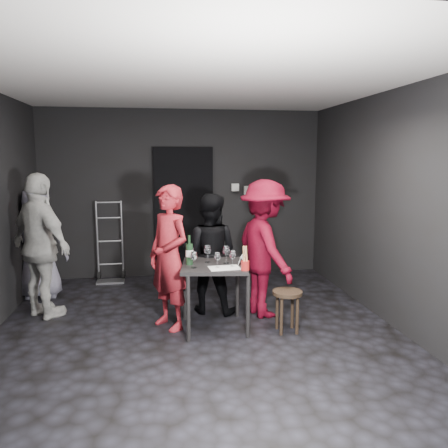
{
  "coord_description": "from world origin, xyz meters",
  "views": [
    {
      "loc": [
        -0.39,
        -4.62,
        1.93
      ],
      "look_at": [
        0.34,
        0.25,
        1.18
      ],
      "focal_mm": 35.0,
      "sensor_mm": 36.0,
      "label": 1
    }
  ],
  "objects": [
    {
      "name": "hand_truck",
      "position": [
        -1.17,
        2.27,
        0.23
      ],
      "size": [
        0.42,
        0.35,
        1.27
      ],
      "rotation": [
        0.0,
        0.0,
        0.02
      ],
      "color": "#B2B2B7",
      "rests_on": "floor"
    },
    {
      "name": "doorway",
      "position": [
        0.0,
        2.44,
        1.05
      ],
      "size": [
        0.95,
        0.1,
        2.1
      ],
      "primitive_type": "cube",
      "color": "black",
      "rests_on": "ground"
    },
    {
      "name": "server_red",
      "position": [
        -0.29,
        0.22,
        0.89
      ],
      "size": [
        0.73,
        0.78,
        1.78
      ],
      "primitive_type": "imported",
      "rotation": [
        0.0,
        0.0,
        -0.94
      ],
      "color": "#A41E28",
      "rests_on": "floor"
    },
    {
      "name": "bystander_grey",
      "position": [
        -2.05,
        1.58,
        0.79
      ],
      "size": [
        0.8,
        0.46,
        1.58
      ],
      "primitive_type": "imported",
      "rotation": [
        0.0,
        0.0,
        3.2
      ],
      "color": "gray",
      "rests_on": "floor"
    },
    {
      "name": "floor",
      "position": [
        0.0,
        0.0,
        0.0
      ],
      "size": [
        4.5,
        5.0,
        0.02
      ],
      "primitive_type": "cube",
      "color": "black",
      "rests_on": "ground"
    },
    {
      "name": "woman_black",
      "position": [
        0.22,
        0.68,
        0.75
      ],
      "size": [
        0.82,
        0.64,
        1.5
      ],
      "primitive_type": "imported",
      "rotation": [
        0.0,
        0.0,
        2.77
      ],
      "color": "black",
      "rests_on": "floor"
    },
    {
      "name": "tasting_mat",
      "position": [
        0.29,
        -0.08,
        0.75
      ],
      "size": [
        0.35,
        0.25,
        0.0
      ],
      "primitive_type": "cube",
      "rotation": [
        0.0,
        0.0,
        0.08
      ],
      "color": "white",
      "rests_on": "tasting_table"
    },
    {
      "name": "wallbox_lower",
      "position": [
        1.05,
        2.45,
        1.4
      ],
      "size": [
        0.1,
        0.06,
        0.14
      ],
      "primitive_type": "cube",
      "color": "#B7B7B2",
      "rests_on": "wall_back"
    },
    {
      "name": "man_maroon",
      "position": [
        0.87,
        0.46,
        0.93
      ],
      "size": [
        0.86,
        1.31,
        1.87
      ],
      "primitive_type": "imported",
      "rotation": [
        0.0,
        0.0,
        1.84
      ],
      "color": "#5C0516",
      "rests_on": "floor"
    },
    {
      "name": "tasting_table",
      "position": [
        0.21,
        0.11,
        0.65
      ],
      "size": [
        0.72,
        0.72,
        0.75
      ],
      "rotation": [
        0.0,
        0.0,
        -0.13
      ],
      "color": "black",
      "rests_on": "floor"
    },
    {
      "name": "wine_glass_c",
      "position": [
        0.14,
        0.2,
        0.86
      ],
      "size": [
        0.09,
        0.09,
        0.22
      ],
      "primitive_type": null,
      "rotation": [
        0.0,
        0.0,
        -0.1
      ],
      "color": "white",
      "rests_on": "tasting_table"
    },
    {
      "name": "wall_front",
      "position": [
        0.0,
        -2.5,
        1.35
      ],
      "size": [
        4.5,
        0.04,
        2.7
      ],
      "primitive_type": "cube",
      "color": "black",
      "rests_on": "ground"
    },
    {
      "name": "ceiling",
      "position": [
        0.0,
        0.0,
        2.7
      ],
      "size": [
        4.5,
        5.0,
        0.02
      ],
      "primitive_type": "cube",
      "color": "silver",
      "rests_on": "ground"
    },
    {
      "name": "reserved_card",
      "position": [
        0.5,
        0.06,
        0.8
      ],
      "size": [
        0.13,
        0.16,
        0.11
      ],
      "primitive_type": null,
      "rotation": [
        0.0,
        0.0,
        -0.33
      ],
      "color": "white",
      "rests_on": "tasting_table"
    },
    {
      "name": "wine_glass_b",
      "position": [
        -0.04,
        0.22,
        0.85
      ],
      "size": [
        0.09,
        0.09,
        0.2
      ],
      "primitive_type": null,
      "rotation": [
        0.0,
        0.0,
        0.16
      ],
      "color": "white",
      "rests_on": "tasting_table"
    },
    {
      "name": "stool",
      "position": [
        1.0,
        -0.11,
        0.37
      ],
      "size": [
        0.33,
        0.33,
        0.47
      ],
      "rotation": [
        0.0,
        0.0,
        0.1
      ],
      "color": "#301D15",
      "rests_on": "floor"
    },
    {
      "name": "bystander_cream",
      "position": [
        -1.8,
        0.79,
        1.03
      ],
      "size": [
        1.27,
        1.25,
        2.06
      ],
      "primitive_type": "imported",
      "rotation": [
        0.0,
        0.0,
        2.38
      ],
      "color": "beige",
      "rests_on": "floor"
    },
    {
      "name": "wallbox_upper",
      "position": [
        0.85,
        2.45,
        1.45
      ],
      "size": [
        0.12,
        0.06,
        0.12
      ],
      "primitive_type": "cube",
      "color": "#B7B7B2",
      "rests_on": "wall_back"
    },
    {
      "name": "wine_glass_a",
      "position": [
        -0.03,
        -0.02,
        0.85
      ],
      "size": [
        0.08,
        0.08,
        0.2
      ],
      "primitive_type": null,
      "rotation": [
        0.0,
        0.0,
        0.01
      ],
      "color": "white",
      "rests_on": "tasting_table"
    },
    {
      "name": "wine_glass_e",
      "position": [
        0.39,
        -0.02,
        0.85
      ],
      "size": [
        0.08,
        0.08,
        0.19
      ],
      "primitive_type": null,
      "rotation": [
        0.0,
        0.0,
        0.04
      ],
      "color": "white",
      "rests_on": "tasting_table"
    },
    {
      "name": "wall_back",
      "position": [
        0.0,
        2.5,
        1.35
      ],
      "size": [
        4.5,
        0.04,
        2.7
      ],
      "primitive_type": "cube",
      "color": "black",
      "rests_on": "ground"
    },
    {
      "name": "wall_right",
      "position": [
        2.25,
        0.0,
        1.35
      ],
      "size": [
        0.04,
        5.0,
        2.7
      ],
      "primitive_type": "cube",
      "color": "black",
      "rests_on": "ground"
    },
    {
      "name": "wine_glass_f",
      "position": [
        0.35,
        0.13,
        0.86
      ],
      "size": [
        0.1,
        0.1,
        0.22
      ],
      "primitive_type": null,
      "rotation": [
        0.0,
        0.0,
        -0.29
      ],
      "color": "white",
      "rests_on": "tasting_table"
    },
    {
      "name": "wine_glass_d",
      "position": [
        0.22,
        -0.05,
        0.84
      ],
      "size": [
        0.08,
        0.08,
        0.18
      ],
      "primitive_type": null,
      "rotation": [
        0.0,
        0.0,
        -0.25
      ],
      "color": "white",
      "rests_on": "tasting_table"
    },
    {
      "name": "wine_bottle",
      "position": [
        -0.07,
        0.14,
        0.88
      ],
      "size": [
        0.08,
        0.08,
        0.33
      ],
      "rotation": [
        0.0,
        0.0,
        0.04
      ],
      "color": "black",
      "rests_on": "tasting_table"
    },
    {
      "name": "breadstick_cup",
      "position": [
        0.5,
        -0.2,
        0.88
      ],
      "size": [
        0.09,
        0.09,
        0.28
      ],
      "rotation": [
        0.0,
        0.0,
        -0.36
      ],
      "color": "#A31D18",
      "rests_on": "tasting_table"
    }
  ]
}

